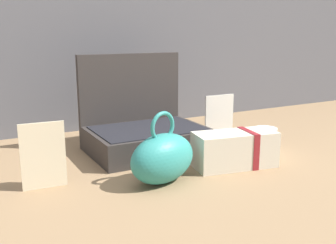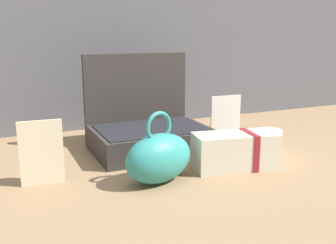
{
  "view_description": "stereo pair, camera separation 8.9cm",
  "coord_description": "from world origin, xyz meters",
  "px_view_note": "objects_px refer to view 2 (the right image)",
  "views": [
    {
      "loc": [
        -0.55,
        -1.05,
        0.41
      ],
      "look_at": [
        0.01,
        -0.02,
        0.14
      ],
      "focal_mm": 41.99,
      "sensor_mm": 36.0,
      "label": 1
    },
    {
      "loc": [
        -0.47,
        -1.09,
        0.41
      ],
      "look_at": [
        0.01,
        -0.02,
        0.14
      ],
      "focal_mm": 41.99,
      "sensor_mm": 36.0,
      "label": 2
    }
  ],
  "objects_px": {
    "cream_toiletry_bag": "(236,151)",
    "info_card_left": "(41,153)",
    "open_suitcase": "(148,129)",
    "teal_pouch_handbag": "(159,158)",
    "coffee_mug": "(269,142)",
    "poster_card_right": "(226,119)"
  },
  "relations": [
    {
      "from": "open_suitcase",
      "to": "teal_pouch_handbag",
      "type": "height_order",
      "value": "open_suitcase"
    },
    {
      "from": "teal_pouch_handbag",
      "to": "cream_toiletry_bag",
      "type": "distance_m",
      "value": 0.26
    },
    {
      "from": "cream_toiletry_bag",
      "to": "info_card_left",
      "type": "distance_m",
      "value": 0.57
    },
    {
      "from": "open_suitcase",
      "to": "poster_card_right",
      "type": "relative_size",
      "value": 2.23
    },
    {
      "from": "open_suitcase",
      "to": "coffee_mug",
      "type": "distance_m",
      "value": 0.42
    },
    {
      "from": "teal_pouch_handbag",
      "to": "coffee_mug",
      "type": "bearing_deg",
      "value": 10.59
    },
    {
      "from": "teal_pouch_handbag",
      "to": "poster_card_right",
      "type": "xyz_separation_m",
      "value": [
        0.39,
        0.28,
        0.02
      ]
    },
    {
      "from": "cream_toiletry_bag",
      "to": "info_card_left",
      "type": "relative_size",
      "value": 1.49
    },
    {
      "from": "coffee_mug",
      "to": "teal_pouch_handbag",
      "type": "bearing_deg",
      "value": -169.41
    },
    {
      "from": "coffee_mug",
      "to": "info_card_left",
      "type": "height_order",
      "value": "info_card_left"
    },
    {
      "from": "teal_pouch_handbag",
      "to": "info_card_left",
      "type": "bearing_deg",
      "value": 158.75
    },
    {
      "from": "open_suitcase",
      "to": "coffee_mug",
      "type": "relative_size",
      "value": 3.39
    },
    {
      "from": "open_suitcase",
      "to": "coffee_mug",
      "type": "xyz_separation_m",
      "value": [
        0.35,
        -0.23,
        -0.03
      ]
    },
    {
      "from": "open_suitcase",
      "to": "info_card_left",
      "type": "distance_m",
      "value": 0.43
    },
    {
      "from": "teal_pouch_handbag",
      "to": "coffee_mug",
      "type": "relative_size",
      "value": 2.01
    },
    {
      "from": "coffee_mug",
      "to": "poster_card_right",
      "type": "distance_m",
      "value": 0.21
    },
    {
      "from": "cream_toiletry_bag",
      "to": "info_card_left",
      "type": "bearing_deg",
      "value": 169.43
    },
    {
      "from": "teal_pouch_handbag",
      "to": "cream_toiletry_bag",
      "type": "height_order",
      "value": "teal_pouch_handbag"
    },
    {
      "from": "coffee_mug",
      "to": "poster_card_right",
      "type": "xyz_separation_m",
      "value": [
        -0.05,
        0.2,
        0.04
      ]
    },
    {
      "from": "teal_pouch_handbag",
      "to": "open_suitcase",
      "type": "bearing_deg",
      "value": 74.45
    },
    {
      "from": "teal_pouch_handbag",
      "to": "poster_card_right",
      "type": "distance_m",
      "value": 0.49
    },
    {
      "from": "teal_pouch_handbag",
      "to": "info_card_left",
      "type": "distance_m",
      "value": 0.32
    }
  ]
}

